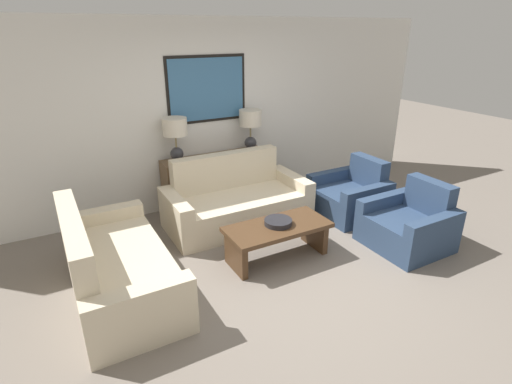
{
  "coord_description": "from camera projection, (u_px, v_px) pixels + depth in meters",
  "views": [
    {
      "loc": [
        -2.18,
        -2.95,
        2.5
      ],
      "look_at": [
        -0.0,
        0.96,
        0.65
      ],
      "focal_mm": 28.0,
      "sensor_mm": 36.0,
      "label": 1
    }
  ],
  "objects": [
    {
      "name": "ground_plane",
      "position": [
        299.0,
        277.0,
        4.32
      ],
      "size": [
        20.0,
        20.0,
        0.0
      ],
      "primitive_type": "plane",
      "color": "slate"
    },
    {
      "name": "back_wall",
      "position": [
        207.0,
        115.0,
        5.77
      ],
      "size": [
        7.84,
        0.12,
        2.65
      ],
      "color": "silver",
      "rests_on": "ground_plane"
    },
    {
      "name": "console_table",
      "position": [
        217.0,
        181.0,
        5.91
      ],
      "size": [
        1.57,
        0.38,
        0.79
      ],
      "color": "brown",
      "rests_on": "ground_plane"
    },
    {
      "name": "table_lamp_left",
      "position": [
        175.0,
        132.0,
        5.35
      ],
      "size": [
        0.33,
        0.33,
        0.61
      ],
      "color": "#333338",
      "rests_on": "console_table"
    },
    {
      "name": "table_lamp_right",
      "position": [
        250.0,
        123.0,
        5.86
      ],
      "size": [
        0.33,
        0.33,
        0.61
      ],
      "color": "#333338",
      "rests_on": "console_table"
    },
    {
      "name": "couch_by_back_wall",
      "position": [
        236.0,
        202.0,
        5.44
      ],
      "size": [
        1.91,
        0.91,
        0.91
      ],
      "color": "beige",
      "rests_on": "ground_plane"
    },
    {
      "name": "couch_by_side",
      "position": [
        115.0,
        268.0,
        3.96
      ],
      "size": [
        0.91,
        1.91,
        0.91
      ],
      "color": "beige",
      "rests_on": "ground_plane"
    },
    {
      "name": "coffee_table",
      "position": [
        277.0,
        234.0,
        4.57
      ],
      "size": [
        1.2,
        0.56,
        0.42
      ],
      "color": "#4C331E",
      "rests_on": "ground_plane"
    },
    {
      "name": "decorative_bowl",
      "position": [
        278.0,
        222.0,
        4.53
      ],
      "size": [
        0.32,
        0.32,
        0.06
      ],
      "color": "#232328",
      "rests_on": "coffee_table"
    },
    {
      "name": "armchair_near_back_wall",
      "position": [
        351.0,
        196.0,
        5.71
      ],
      "size": [
        0.87,
        0.9,
        0.79
      ],
      "color": "navy",
      "rests_on": "ground_plane"
    },
    {
      "name": "armchair_near_camera",
      "position": [
        409.0,
        225.0,
        4.87
      ],
      "size": [
        0.87,
        0.9,
        0.79
      ],
      "color": "navy",
      "rests_on": "ground_plane"
    }
  ]
}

